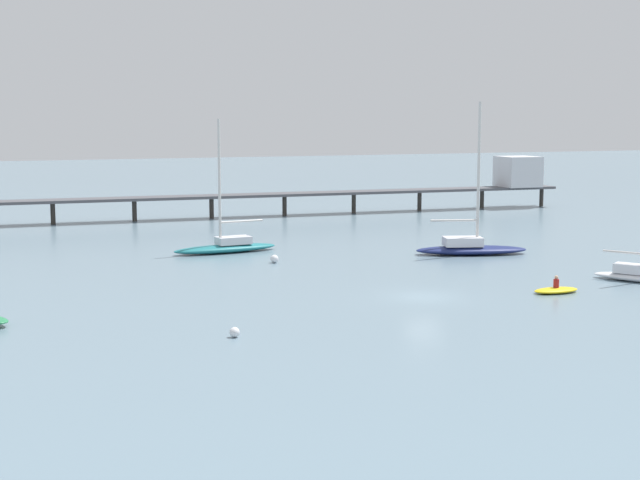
% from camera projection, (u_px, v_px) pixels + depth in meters
% --- Properties ---
extents(ground_plane, '(400.00, 400.00, 0.00)m').
position_uv_depth(ground_plane, '(423.00, 297.00, 58.38)').
color(ground_plane, slate).
extents(pier, '(87.33, 8.11, 6.36)m').
position_uv_depth(pier, '(361.00, 185.00, 108.85)').
color(pier, '#4C4C51').
rests_on(pier, ground_plane).
extents(sailboat_teal, '(9.20, 3.04, 11.10)m').
position_uv_depth(sailboat_teal, '(227.00, 245.00, 77.39)').
color(sailboat_teal, '#1E727A').
rests_on(sailboat_teal, ground_plane).
extents(sailboat_white, '(4.83, 6.17, 8.38)m').
position_uv_depth(sailboat_white, '(638.00, 273.00, 63.77)').
color(sailboat_white, white).
rests_on(sailboat_white, ground_plane).
extents(sailboat_navy, '(9.64, 5.39, 12.49)m').
position_uv_depth(sailboat_navy, '(470.00, 246.00, 76.31)').
color(sailboat_navy, navy).
rests_on(sailboat_navy, ground_plane).
extents(dinghy_yellow, '(3.19, 1.50, 1.14)m').
position_uv_depth(dinghy_yellow, '(556.00, 290.00, 59.65)').
color(dinghy_yellow, yellow).
rests_on(dinghy_yellow, ground_plane).
extents(mooring_buoy_mid, '(0.63, 0.63, 0.63)m').
position_uv_depth(mooring_buoy_mid, '(274.00, 259.00, 71.89)').
color(mooring_buoy_mid, silver).
rests_on(mooring_buoy_mid, ground_plane).
extents(mooring_buoy_near, '(0.53, 0.53, 0.53)m').
position_uv_depth(mooring_buoy_near, '(235.00, 332.00, 47.62)').
color(mooring_buoy_near, silver).
rests_on(mooring_buoy_near, ground_plane).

